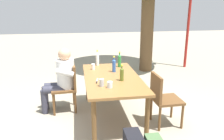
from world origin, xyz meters
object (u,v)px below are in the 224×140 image
(cup_white, at_px, (93,67))
(table_knife, at_px, (97,81))
(person_in_white_shirt, at_px, (61,77))
(bottle_clear, at_px, (97,59))
(bottle_green, at_px, (120,60))
(bottle_blue, at_px, (114,65))
(chair_far_right, at_px, (163,97))
(chair_near_left, at_px, (68,85))
(cup_steel, at_px, (102,83))
(cup_glass, at_px, (110,85))
(bottle_olive, at_px, (122,74))
(dining_table, at_px, (112,81))

(cup_white, bearing_deg, table_knife, 0.40)
(person_in_white_shirt, height_order, bottle_clear, person_in_white_shirt)
(bottle_green, bearing_deg, bottle_blue, -27.03)
(chair_far_right, xyz_separation_m, bottle_clear, (-1.18, -0.93, 0.38))
(chair_far_right, height_order, cup_white, chair_far_right)
(chair_near_left, xyz_separation_m, bottle_blue, (0.13, 0.84, 0.38))
(chair_near_left, bearing_deg, cup_white, 100.17)
(cup_steel, bearing_deg, table_knife, -168.33)
(chair_far_right, height_order, cup_glass, chair_far_right)
(chair_far_right, distance_m, bottle_clear, 1.55)
(bottle_olive, bearing_deg, chair_far_right, 74.18)
(bottle_olive, xyz_separation_m, cup_white, (-0.72, -0.40, -0.06))
(bottle_blue, distance_m, cup_white, 0.42)
(person_in_white_shirt, relative_size, bottle_blue, 4.02)
(cup_white, relative_size, cup_glass, 1.19)
(bottle_clear, height_order, cup_glass, bottle_clear)
(dining_table, xyz_separation_m, bottle_clear, (-0.78, -0.17, 0.22))
(chair_near_left, xyz_separation_m, cup_white, (-0.09, 0.48, 0.31))
(person_in_white_shirt, xyz_separation_m, bottle_green, (-0.20, 1.11, 0.22))
(dining_table, bearing_deg, cup_white, -150.52)
(chair_far_right, xyz_separation_m, table_knife, (-0.21, -1.03, 0.26))
(dining_table, relative_size, table_knife, 7.40)
(dining_table, xyz_separation_m, bottle_olive, (0.22, 0.12, 0.20))
(bottle_green, height_order, cup_white, bottle_green)
(person_in_white_shirt, relative_size, cup_white, 10.79)
(cup_steel, relative_size, table_knife, 0.48)
(chair_far_right, distance_m, cup_glass, 0.93)
(chair_near_left, bearing_deg, chair_far_right, 61.98)
(table_knife, bearing_deg, bottle_green, 147.00)
(bottle_clear, distance_m, table_knife, 0.99)
(chair_far_right, relative_size, bottle_olive, 3.28)
(cup_white, bearing_deg, bottle_green, 101.46)
(dining_table, height_order, table_knife, table_knife)
(chair_near_left, relative_size, cup_white, 7.96)
(dining_table, height_order, bottle_clear, bottle_clear)
(bottle_clear, distance_m, cup_steel, 1.22)
(person_in_white_shirt, bearing_deg, table_knife, 44.91)
(chair_near_left, relative_size, bottle_blue, 2.96)
(bottle_olive, distance_m, cup_white, 0.82)
(chair_near_left, relative_size, cup_steel, 7.52)
(chair_near_left, relative_size, chair_far_right, 1.00)
(chair_near_left, xyz_separation_m, bottle_olive, (0.63, 0.88, 0.37))
(dining_table, xyz_separation_m, person_in_white_shirt, (-0.40, -0.87, 0.00))
(person_in_white_shirt, bearing_deg, bottle_clear, 118.60)
(bottle_blue, relative_size, cup_glass, 3.19)
(person_in_white_shirt, xyz_separation_m, cup_steel, (0.83, 0.64, 0.14))
(dining_table, distance_m, chair_far_right, 0.88)
(cup_white, bearing_deg, person_in_white_shirt, -81.07)
(chair_far_right, distance_m, table_knife, 1.08)
(chair_far_right, relative_size, bottle_blue, 2.96)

